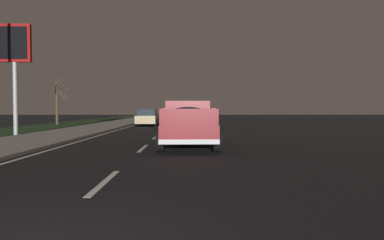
% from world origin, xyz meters
% --- Properties ---
extents(ground, '(144.00, 144.00, 0.00)m').
position_xyz_m(ground, '(27.00, 0.00, 0.00)').
color(ground, black).
extents(sidewalk_shoulder, '(108.00, 4.00, 0.12)m').
position_xyz_m(sidewalk_shoulder, '(27.00, 5.70, 0.06)').
color(sidewalk_shoulder, gray).
rests_on(sidewalk_shoulder, ground).
extents(grass_verge, '(108.00, 6.00, 0.01)m').
position_xyz_m(grass_verge, '(27.00, 10.70, 0.00)').
color(grass_verge, '#1E3819').
rests_on(grass_verge, ground).
extents(lane_markings, '(108.86, 3.54, 0.01)m').
position_xyz_m(lane_markings, '(29.46, 2.51, 0.00)').
color(lane_markings, silver).
rests_on(lane_markings, ground).
extents(pickup_truck, '(5.45, 2.33, 1.87)m').
position_xyz_m(pickup_truck, '(10.70, -1.75, 0.98)').
color(pickup_truck, maroon).
rests_on(pickup_truck, ground).
extents(sedan_tan, '(4.40, 2.02, 1.54)m').
position_xyz_m(sedan_tan, '(27.70, 1.91, 0.78)').
color(sedan_tan, '#9E845B').
rests_on(sedan_tan, ground).
extents(sedan_black, '(4.45, 2.10, 1.54)m').
position_xyz_m(sedan_black, '(31.27, -1.71, 0.78)').
color(sedan_black, black).
rests_on(sedan_black, ground).
extents(sedan_silver, '(4.42, 2.06, 1.54)m').
position_xyz_m(sedan_silver, '(23.00, -1.57, 0.78)').
color(sedan_silver, '#B2B5BA').
rests_on(sedan_silver, ground).
extents(gas_price_sign, '(0.27, 1.90, 6.47)m').
position_xyz_m(gas_price_sign, '(16.52, 8.29, 4.84)').
color(gas_price_sign, '#99999E').
rests_on(gas_price_sign, ground).
extents(bare_tree_far, '(1.86, 1.34, 4.79)m').
position_xyz_m(bare_tree_far, '(30.78, 11.46, 2.37)').
color(bare_tree_far, '#423323').
rests_on(bare_tree_far, ground).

